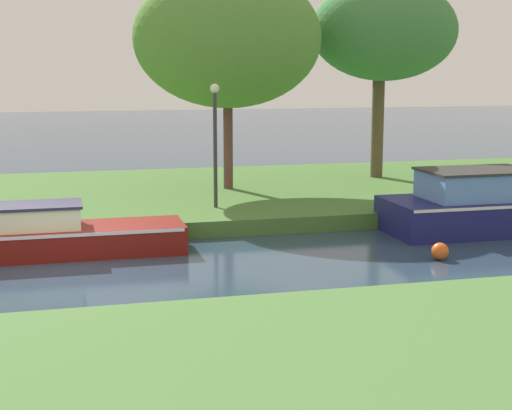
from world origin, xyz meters
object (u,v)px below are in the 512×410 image
at_px(navy_narrowboat, 472,206).
at_px(lamp_post, 215,131).
at_px(channel_buoy, 440,251).
at_px(willow_tree_left, 229,38).
at_px(willow_tree_centre, 385,31).

height_order(navy_narrowboat, lamp_post, lamp_post).
bearing_deg(navy_narrowboat, channel_buoy, -131.09).
bearing_deg(willow_tree_left, lamp_post, -109.00).
height_order(navy_narrowboat, willow_tree_centre, willow_tree_centre).
relative_size(willow_tree_centre, lamp_post, 2.00).
bearing_deg(navy_narrowboat, lamp_post, 155.64).
bearing_deg(lamp_post, willow_tree_left, 71.00).
relative_size(navy_narrowboat, willow_tree_left, 0.65).
distance_m(navy_narrowboat, willow_tree_left, 8.52).
relative_size(navy_narrowboat, lamp_post, 1.31).
xyz_separation_m(willow_tree_left, lamp_post, (-1.00, -2.92, -2.45)).
distance_m(navy_narrowboat, willow_tree_centre, 8.00).
bearing_deg(channel_buoy, lamp_post, 126.60).
bearing_deg(willow_tree_centre, navy_narrowboat, -93.85).
distance_m(willow_tree_centre, lamp_post, 7.95).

